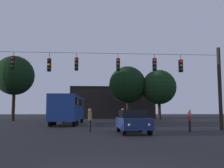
{
  "coord_description": "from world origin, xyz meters",
  "views": [
    {
      "loc": [
        -0.44,
        -6.26,
        1.46
      ],
      "look_at": [
        1.37,
        18.3,
        4.0
      ],
      "focal_mm": 41.71,
      "sensor_mm": 36.0,
      "label": 1
    }
  ],
  "objects_px": {
    "pedestrian_crossing_right": "(90,119)",
    "tree_right_far": "(159,87)",
    "pedestrian_crossing_left": "(123,117)",
    "tree_left_silhouette": "(127,85)",
    "car_near_right": "(133,121)",
    "tree_behind_building": "(15,76)",
    "pedestrian_crossing_center": "(190,119)",
    "city_bus": "(69,107)"
  },
  "relations": [
    {
      "from": "pedestrian_crossing_left",
      "to": "pedestrian_crossing_right",
      "type": "relative_size",
      "value": 1.02
    },
    {
      "from": "car_near_right",
      "to": "tree_right_far",
      "type": "distance_m",
      "value": 26.12
    },
    {
      "from": "city_bus",
      "to": "pedestrian_crossing_right",
      "type": "relative_size",
      "value": 6.85
    },
    {
      "from": "tree_behind_building",
      "to": "pedestrian_crossing_right",
      "type": "bearing_deg",
      "value": -61.44
    },
    {
      "from": "pedestrian_crossing_center",
      "to": "city_bus",
      "type": "bearing_deg",
      "value": 130.96
    },
    {
      "from": "city_bus",
      "to": "tree_behind_building",
      "type": "xyz_separation_m",
      "value": [
        -9.06,
        10.61,
        4.82
      ]
    },
    {
      "from": "pedestrian_crossing_center",
      "to": "pedestrian_crossing_right",
      "type": "bearing_deg",
      "value": 177.25
    },
    {
      "from": "pedestrian_crossing_center",
      "to": "tree_right_far",
      "type": "distance_m",
      "value": 24.34
    },
    {
      "from": "pedestrian_crossing_right",
      "to": "tree_right_far",
      "type": "height_order",
      "value": "tree_right_far"
    },
    {
      "from": "pedestrian_crossing_center",
      "to": "pedestrian_crossing_left",
      "type": "bearing_deg",
      "value": 139.41
    },
    {
      "from": "pedestrian_crossing_left",
      "to": "tree_left_silhouette",
      "type": "xyz_separation_m",
      "value": [
        3.16,
        20.56,
        4.79
      ]
    },
    {
      "from": "pedestrian_crossing_right",
      "to": "tree_right_far",
      "type": "relative_size",
      "value": 0.2
    },
    {
      "from": "pedestrian_crossing_center",
      "to": "pedestrian_crossing_right",
      "type": "distance_m",
      "value": 6.98
    },
    {
      "from": "pedestrian_crossing_left",
      "to": "tree_right_far",
      "type": "xyz_separation_m",
      "value": [
        8.25,
        19.93,
        4.36
      ]
    },
    {
      "from": "car_near_right",
      "to": "tree_left_silhouette",
      "type": "height_order",
      "value": "tree_left_silhouette"
    },
    {
      "from": "pedestrian_crossing_left",
      "to": "tree_left_silhouette",
      "type": "height_order",
      "value": "tree_left_silhouette"
    },
    {
      "from": "tree_behind_building",
      "to": "tree_right_far",
      "type": "height_order",
      "value": "tree_behind_building"
    },
    {
      "from": "city_bus",
      "to": "pedestrian_crossing_right",
      "type": "bearing_deg",
      "value": -76.98
    },
    {
      "from": "pedestrian_crossing_left",
      "to": "tree_left_silhouette",
      "type": "bearing_deg",
      "value": 81.27
    },
    {
      "from": "car_near_right",
      "to": "pedestrian_crossing_right",
      "type": "relative_size",
      "value": 2.7
    },
    {
      "from": "pedestrian_crossing_right",
      "to": "pedestrian_crossing_center",
      "type": "bearing_deg",
      "value": -2.75
    },
    {
      "from": "tree_behind_building",
      "to": "tree_right_far",
      "type": "bearing_deg",
      "value": 5.51
    },
    {
      "from": "pedestrian_crossing_right",
      "to": "tree_left_silhouette",
      "type": "distance_m",
      "value": 25.06
    },
    {
      "from": "pedestrian_crossing_left",
      "to": "tree_behind_building",
      "type": "height_order",
      "value": "tree_behind_building"
    },
    {
      "from": "city_bus",
      "to": "car_near_right",
      "type": "distance_m",
      "value": 12.82
    },
    {
      "from": "city_bus",
      "to": "tree_right_far",
      "type": "relative_size",
      "value": 1.37
    },
    {
      "from": "tree_left_silhouette",
      "to": "tree_right_far",
      "type": "distance_m",
      "value": 5.15
    },
    {
      "from": "city_bus",
      "to": "pedestrian_crossing_left",
      "type": "distance_m",
      "value": 8.85
    },
    {
      "from": "pedestrian_crossing_center",
      "to": "pedestrian_crossing_right",
      "type": "relative_size",
      "value": 0.96
    },
    {
      "from": "tree_left_silhouette",
      "to": "tree_right_far",
      "type": "bearing_deg",
      "value": -7.0
    },
    {
      "from": "pedestrian_crossing_center",
      "to": "pedestrian_crossing_right",
      "type": "height_order",
      "value": "pedestrian_crossing_right"
    },
    {
      "from": "city_bus",
      "to": "pedestrian_crossing_center",
      "type": "bearing_deg",
      "value": -49.04
    },
    {
      "from": "pedestrian_crossing_right",
      "to": "tree_behind_building",
      "type": "relative_size",
      "value": 0.17
    },
    {
      "from": "car_near_right",
      "to": "tree_behind_building",
      "type": "xyz_separation_m",
      "value": [
        -14.31,
        22.25,
        5.88
      ]
    },
    {
      "from": "pedestrian_crossing_left",
      "to": "pedestrian_crossing_center",
      "type": "relative_size",
      "value": 1.07
    },
    {
      "from": "city_bus",
      "to": "tree_behind_building",
      "type": "bearing_deg",
      "value": 130.5
    },
    {
      "from": "pedestrian_crossing_left",
      "to": "pedestrian_crossing_center",
      "type": "distance_m",
      "value": 5.63
    },
    {
      "from": "car_near_right",
      "to": "pedestrian_crossing_right",
      "type": "height_order",
      "value": "pedestrian_crossing_right"
    },
    {
      "from": "tree_left_silhouette",
      "to": "tree_behind_building",
      "type": "height_order",
      "value": "tree_behind_building"
    },
    {
      "from": "car_near_right",
      "to": "tree_behind_building",
      "type": "height_order",
      "value": "tree_behind_building"
    },
    {
      "from": "pedestrian_crossing_center",
      "to": "car_near_right",
      "type": "bearing_deg",
      "value": -168.85
    },
    {
      "from": "pedestrian_crossing_center",
      "to": "tree_left_silhouette",
      "type": "height_order",
      "value": "tree_left_silhouette"
    }
  ]
}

